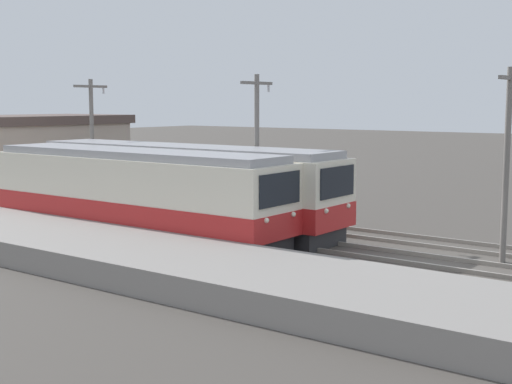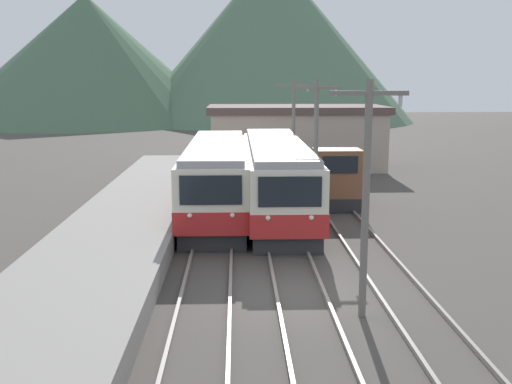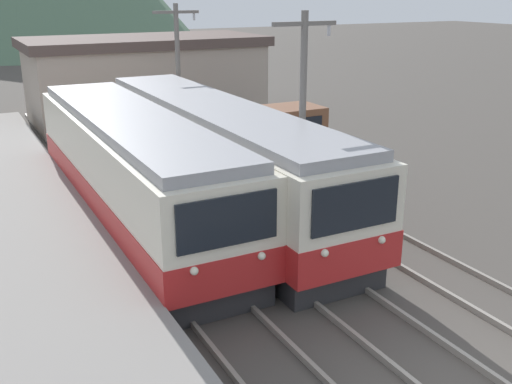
{
  "view_description": "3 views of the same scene",
  "coord_description": "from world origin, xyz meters",
  "px_view_note": "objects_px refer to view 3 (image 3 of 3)",
  "views": [
    {
      "loc": [
        -21.45,
        -8.84,
        5.19
      ],
      "look_at": [
        -1.02,
        6.34,
        1.99
      ],
      "focal_mm": 50.0,
      "sensor_mm": 36.0,
      "label": 1
    },
    {
      "loc": [
        -1.66,
        -16.89,
        6.31
      ],
      "look_at": [
        -0.89,
        6.75,
        1.85
      ],
      "focal_mm": 42.0,
      "sensor_mm": 36.0,
      "label": 2
    },
    {
      "loc": [
        -7.31,
        -6.03,
        6.84
      ],
      "look_at": [
        -0.03,
        7.88,
        1.52
      ],
      "focal_mm": 42.0,
      "sensor_mm": 36.0,
      "label": 3
    }
  ],
  "objects_px": {
    "shunting_locomotive": "(268,148)",
    "catenary_mast_mid": "(303,114)",
    "commuter_train_left": "(133,173)",
    "commuter_train_center": "(216,160)",
    "catenary_mast_far": "(179,73)"
  },
  "relations": [
    {
      "from": "commuter_train_left",
      "to": "catenary_mast_far",
      "type": "xyz_separation_m",
      "value": [
        4.31,
        7.36,
        1.87
      ]
    },
    {
      "from": "commuter_train_center",
      "to": "catenary_mast_far",
      "type": "distance_m",
      "value": 7.57
    },
    {
      "from": "commuter_train_left",
      "to": "commuter_train_center",
      "type": "xyz_separation_m",
      "value": [
        2.8,
        0.17,
        0.01
      ]
    },
    {
      "from": "commuter_train_left",
      "to": "commuter_train_center",
      "type": "height_order",
      "value": "commuter_train_center"
    },
    {
      "from": "commuter_train_left",
      "to": "catenary_mast_far",
      "type": "bearing_deg",
      "value": 59.64
    },
    {
      "from": "commuter_train_center",
      "to": "catenary_mast_mid",
      "type": "relative_size",
      "value": 2.38
    },
    {
      "from": "commuter_train_left",
      "to": "catenary_mast_far",
      "type": "distance_m",
      "value": 8.73
    },
    {
      "from": "commuter_train_left",
      "to": "catenary_mast_far",
      "type": "relative_size",
      "value": 2.17
    },
    {
      "from": "catenary_mast_far",
      "to": "commuter_train_left",
      "type": "bearing_deg",
      "value": -120.36
    },
    {
      "from": "commuter_train_left",
      "to": "catenary_mast_mid",
      "type": "distance_m",
      "value": 5.4
    },
    {
      "from": "shunting_locomotive",
      "to": "catenary_mast_mid",
      "type": "distance_m",
      "value": 5.51
    },
    {
      "from": "catenary_mast_far",
      "to": "shunting_locomotive",
      "type": "bearing_deg",
      "value": -74.05
    },
    {
      "from": "shunting_locomotive",
      "to": "commuter_train_center",
      "type": "bearing_deg",
      "value": -146.74
    },
    {
      "from": "shunting_locomotive",
      "to": "catenary_mast_mid",
      "type": "xyz_separation_m",
      "value": [
        -1.49,
        -4.8,
        2.26
      ]
    },
    {
      "from": "commuter_train_left",
      "to": "catenary_mast_mid",
      "type": "relative_size",
      "value": 2.17
    }
  ]
}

